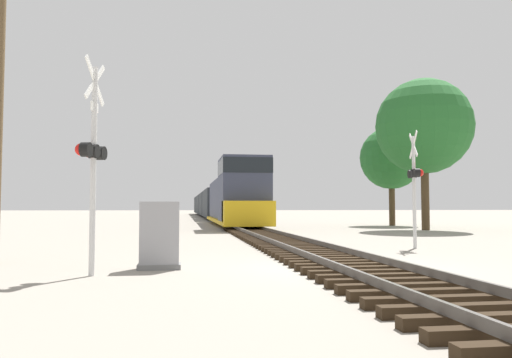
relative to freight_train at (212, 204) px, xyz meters
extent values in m
plane|color=gray|center=(0.00, -53.75, -1.83)|extent=(400.00, 400.00, 0.00)
cube|color=black|center=(0.00, -59.45, -1.75)|extent=(2.60, 0.22, 0.16)
cube|color=black|center=(0.00, -58.85, -1.75)|extent=(2.60, 0.22, 0.16)
cube|color=black|center=(0.00, -58.25, -1.75)|extent=(2.60, 0.22, 0.16)
cube|color=black|center=(0.00, -57.65, -1.75)|extent=(2.60, 0.22, 0.16)
cube|color=black|center=(0.00, -57.05, -1.75)|extent=(2.60, 0.22, 0.16)
cube|color=black|center=(0.00, -56.45, -1.75)|extent=(2.60, 0.22, 0.16)
cube|color=black|center=(0.00, -55.85, -1.75)|extent=(2.60, 0.22, 0.16)
cube|color=black|center=(0.00, -55.25, -1.75)|extent=(2.60, 0.22, 0.16)
cube|color=black|center=(0.00, -54.65, -1.75)|extent=(2.60, 0.22, 0.16)
cube|color=black|center=(0.00, -54.05, -1.75)|extent=(2.60, 0.22, 0.16)
cube|color=black|center=(0.00, -53.45, -1.75)|extent=(2.60, 0.22, 0.16)
cube|color=black|center=(0.00, -52.85, -1.75)|extent=(2.60, 0.22, 0.16)
cube|color=black|center=(0.00, -52.25, -1.75)|extent=(2.60, 0.22, 0.16)
cube|color=black|center=(0.00, -51.65, -1.75)|extent=(2.60, 0.22, 0.16)
cube|color=black|center=(0.00, -51.05, -1.75)|extent=(2.60, 0.22, 0.16)
cube|color=black|center=(0.00, -50.45, -1.75)|extent=(2.60, 0.22, 0.16)
cube|color=black|center=(0.00, -49.85, -1.75)|extent=(2.60, 0.22, 0.16)
cube|color=black|center=(0.00, -49.25, -1.75)|extent=(2.60, 0.22, 0.16)
cube|color=black|center=(0.00, -48.65, -1.75)|extent=(2.60, 0.22, 0.16)
cube|color=black|center=(0.00, -48.05, -1.75)|extent=(2.60, 0.22, 0.16)
cube|color=black|center=(0.00, -47.45, -1.75)|extent=(2.60, 0.22, 0.16)
cube|color=black|center=(0.00, -46.85, -1.75)|extent=(2.60, 0.22, 0.16)
cube|color=black|center=(0.00, -46.25, -1.75)|extent=(2.60, 0.22, 0.16)
cube|color=black|center=(0.00, -45.65, -1.75)|extent=(2.60, 0.22, 0.16)
cube|color=black|center=(0.00, -45.05, -1.75)|extent=(2.60, 0.22, 0.16)
cube|color=black|center=(0.00, -44.45, -1.75)|extent=(2.60, 0.22, 0.16)
cube|color=black|center=(0.00, -43.85, -1.75)|extent=(2.60, 0.22, 0.16)
cube|color=black|center=(0.00, -43.25, -1.75)|extent=(2.60, 0.22, 0.16)
cube|color=black|center=(0.00, -42.65, -1.75)|extent=(2.60, 0.22, 0.16)
cube|color=black|center=(0.00, -42.05, -1.75)|extent=(2.60, 0.22, 0.16)
cube|color=black|center=(0.00, -41.45, -1.75)|extent=(2.60, 0.22, 0.16)
cube|color=black|center=(0.00, -40.85, -1.75)|extent=(2.60, 0.22, 0.16)
cube|color=black|center=(0.00, -40.25, -1.75)|extent=(2.60, 0.22, 0.16)
cube|color=black|center=(0.00, -39.65, -1.75)|extent=(2.60, 0.22, 0.16)
cube|color=black|center=(0.00, -39.05, -1.75)|extent=(2.60, 0.22, 0.16)
cube|color=black|center=(0.00, -38.45, -1.75)|extent=(2.60, 0.22, 0.16)
cube|color=black|center=(0.00, -37.85, -1.75)|extent=(2.60, 0.22, 0.16)
cube|color=black|center=(0.00, -37.25, -1.75)|extent=(2.60, 0.22, 0.16)
cube|color=black|center=(0.00, -36.65, -1.75)|extent=(2.60, 0.22, 0.16)
cube|color=black|center=(0.00, -36.05, -1.75)|extent=(2.60, 0.22, 0.16)
cube|color=black|center=(0.00, -35.45, -1.75)|extent=(2.60, 0.22, 0.16)
cube|color=black|center=(0.00, -34.85, -1.75)|extent=(2.60, 0.22, 0.16)
cube|color=black|center=(0.00, -34.25, -1.75)|extent=(2.60, 0.22, 0.16)
cube|color=#56514C|center=(-0.72, -53.75, -1.59)|extent=(0.07, 160.00, 0.15)
cube|color=#56514C|center=(0.72, -53.75, -1.59)|extent=(0.07, 160.00, 0.15)
cube|color=#33384C|center=(0.00, -24.29, 0.12)|extent=(2.51, 13.78, 3.28)
cube|color=#33384C|center=(0.00, -33.93, 0.59)|extent=(2.95, 4.33, 4.20)
cube|color=black|center=(0.00, -33.93, 2.08)|extent=(2.98, 4.37, 0.92)
cube|color=gold|center=(0.00, -36.10, -0.78)|extent=(2.95, 1.97, 1.47)
cube|color=gold|center=(0.00, -27.24, -1.40)|extent=(3.01, 19.29, 0.24)
cube|color=black|center=(0.00, -33.64, -1.33)|extent=(1.58, 2.20, 1.00)
cube|color=black|center=(0.00, -20.84, -1.33)|extent=(1.58, 2.20, 1.00)
cube|color=#2D3338|center=(0.00, -9.51, 0.00)|extent=(2.80, 13.30, 3.03)
cube|color=black|center=(0.00, -13.83, -1.38)|extent=(1.58, 2.20, 0.90)
cube|color=black|center=(0.00, -5.18, -1.38)|extent=(1.58, 2.20, 0.90)
cube|color=#2D3338|center=(0.00, 5.03, 0.00)|extent=(2.80, 13.30, 3.03)
cube|color=black|center=(0.00, 0.71, -1.38)|extent=(1.58, 2.20, 0.90)
cube|color=black|center=(0.00, 9.36, -1.38)|extent=(1.58, 2.20, 0.90)
cube|color=#2D3338|center=(0.00, 19.57, 0.00)|extent=(2.80, 13.30, 3.03)
cube|color=black|center=(0.00, 15.25, -1.38)|extent=(1.58, 2.20, 0.90)
cube|color=black|center=(0.00, 23.89, -1.38)|extent=(1.58, 2.20, 0.90)
cube|color=#2D3338|center=(0.00, 34.11, 0.00)|extent=(2.80, 13.30, 3.03)
cube|color=black|center=(0.00, 29.79, -1.38)|extent=(1.58, 2.20, 0.90)
cube|color=black|center=(0.00, 38.43, -1.38)|extent=(1.58, 2.20, 0.90)
cylinder|color=silver|center=(-5.66, -54.19, 0.37)|extent=(0.12, 0.12, 4.40)
cube|color=white|center=(-5.66, -54.19, 2.27)|extent=(0.27, 0.90, 0.93)
cube|color=white|center=(-5.66, -54.19, 2.27)|extent=(0.27, 0.90, 0.93)
cube|color=black|center=(-5.66, -54.19, 0.77)|extent=(0.28, 0.85, 0.06)
cylinder|color=black|center=(-5.57, -53.86, 0.77)|extent=(0.25, 0.34, 0.30)
sphere|color=red|center=(-5.66, -53.83, 0.77)|extent=(0.26, 0.26, 0.26)
cylinder|color=black|center=(-5.66, -54.19, 0.77)|extent=(0.25, 0.34, 0.30)
sphere|color=red|center=(-5.76, -54.17, 0.77)|extent=(0.26, 0.26, 0.26)
cylinder|color=black|center=(-5.75, -54.53, 0.77)|extent=(0.25, 0.34, 0.30)
sphere|color=red|center=(-5.85, -54.51, 0.77)|extent=(0.26, 0.26, 0.26)
cube|color=white|center=(-5.66, -54.19, 1.72)|extent=(0.11, 0.32, 0.20)
cylinder|color=silver|center=(4.19, -48.64, 0.13)|extent=(0.12, 0.12, 3.91)
cube|color=white|center=(4.19, -48.64, 1.78)|extent=(0.18, 0.92, 0.93)
cube|color=white|center=(4.19, -48.64, 1.78)|extent=(0.18, 0.92, 0.93)
cube|color=black|center=(4.19, -48.64, 0.77)|extent=(0.20, 0.86, 0.06)
cylinder|color=black|center=(4.13, -48.99, 0.77)|extent=(0.23, 0.32, 0.30)
sphere|color=red|center=(4.23, -49.01, 0.77)|extent=(0.26, 0.26, 0.26)
cylinder|color=black|center=(4.19, -48.64, 0.77)|extent=(0.23, 0.32, 0.30)
sphere|color=red|center=(4.29, -48.66, 0.77)|extent=(0.26, 0.26, 0.26)
cylinder|color=black|center=(4.25, -48.30, 0.77)|extent=(0.23, 0.32, 0.30)
sphere|color=red|center=(4.35, -48.32, 0.77)|extent=(0.26, 0.26, 0.26)
cube|color=white|center=(4.19, -48.64, 1.23)|extent=(0.08, 0.32, 0.20)
cube|color=slate|center=(-4.32, -53.22, -1.77)|extent=(0.98, 0.58, 0.12)
cube|color=#939399|center=(-4.32, -53.22, -0.99)|extent=(0.89, 0.52, 1.43)
cylinder|color=#473521|center=(11.15, -35.87, 0.52)|extent=(0.49, 0.49, 4.69)
sphere|color=#236028|center=(11.15, -35.87, 4.66)|extent=(5.98, 5.98, 5.98)
cylinder|color=#473521|center=(12.13, -28.64, 0.06)|extent=(0.46, 0.46, 3.77)
sphere|color=#236028|center=(12.13, -28.64, 3.39)|extent=(4.81, 4.81, 4.81)
camera|label=1|loc=(-3.80, -65.02, -0.39)|focal=35.00mm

